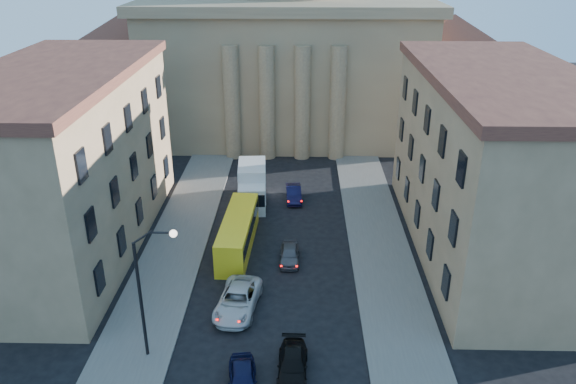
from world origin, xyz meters
The scene contains 13 objects.
sidewalk_left centered at (-8.50, 18.00, 0.07)m, with size 5.00×60.00×0.15m, color #5C5954.
sidewalk_right centered at (8.50, 18.00, 0.07)m, with size 5.00×60.00×0.15m, color #5C5954.
church centered at (0.00, 55.47, 11.88)m, with size 68.02×28.76×36.60m.
building_left centered at (-17.00, 22.00, 7.42)m, with size 11.60×26.60×14.70m.
building_right centered at (17.00, 22.00, 7.42)m, with size 11.60×26.60×14.70m.
street_lamp centered at (-6.97, 8.00, 5.29)m, with size 2.62×0.44×8.83m.
car_left_near centered at (-1.35, 5.34, 0.68)m, with size 1.62×4.02×1.37m, color black.
car_left_mid centered at (-2.41, 12.85, 0.78)m, with size 2.60×5.64×1.57m, color silver.
car_right_mid centered at (1.47, 6.69, 0.63)m, with size 1.76×4.33×1.26m, color black.
car_right_far centered at (1.03, 19.39, 0.64)m, with size 1.51×3.76×1.28m, color #4F4F54.
car_right_distant centered at (1.20, 30.93, 0.68)m, with size 1.44×4.14×1.36m, color black.
city_bus centered at (-3.27, 21.45, 1.49)m, with size 2.70×9.94×2.78m.
box_truck centered at (-2.81, 30.37, 1.71)m, with size 3.01×6.73×3.61m.
Camera 1 is at (1.78, -19.24, 23.49)m, focal length 35.00 mm.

